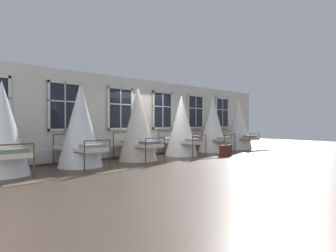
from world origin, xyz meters
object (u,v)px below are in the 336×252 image
(cot_fifth, at_px, (213,125))
(cot_sixth, at_px, (239,125))
(cot_first, at_px, (2,129))
(cot_third, at_px, (138,124))
(suitcase_dark, at_px, (226,150))
(cot_second, at_px, (80,126))
(cot_fourth, at_px, (181,126))

(cot_fifth, distance_m, cot_sixth, 2.17)
(cot_first, distance_m, cot_sixth, 10.97)
(cot_third, relative_size, cot_sixth, 1.05)
(cot_fifth, relative_size, suitcase_dark, 4.42)
(cot_first, xyz_separation_m, cot_sixth, (10.97, 0.07, 0.05))
(cot_first, xyz_separation_m, cot_second, (2.17, 0.05, 0.07))
(cot_sixth, bearing_deg, cot_third, 91.45)
(cot_first, height_order, cot_fourth, cot_fourth)
(cot_first, height_order, suitcase_dark, cot_first)
(cot_second, height_order, cot_third, cot_third)
(suitcase_dark, bearing_deg, cot_fifth, 57.20)
(cot_second, distance_m, cot_third, 2.19)
(cot_third, height_order, suitcase_dark, cot_third)
(cot_fifth, xyz_separation_m, suitcase_dark, (-1.08, -1.45, -1.00))
(cot_first, bearing_deg, cot_second, -90.04)
(cot_third, bearing_deg, cot_sixth, -88.53)
(cot_fifth, bearing_deg, cot_fourth, 91.54)
(cot_third, xyz_separation_m, cot_fifth, (4.45, 0.08, -0.04))
(cot_third, height_order, cot_sixth, cot_third)
(cot_fourth, bearing_deg, cot_sixth, -90.49)
(cot_second, xyz_separation_m, cot_fourth, (4.46, -0.03, -0.03))
(cot_third, bearing_deg, cot_fifth, -88.07)
(cot_sixth, bearing_deg, cot_fifth, 90.50)
(suitcase_dark, bearing_deg, cot_first, 173.76)
(cot_third, relative_size, cot_fifth, 1.03)
(suitcase_dark, bearing_deg, cot_fourth, 132.14)
(cot_fourth, height_order, suitcase_dark, cot_fourth)
(cot_first, height_order, cot_third, cot_third)
(cot_fifth, bearing_deg, cot_first, 90.41)
(cot_third, distance_m, cot_sixth, 6.62)
(cot_fourth, xyz_separation_m, suitcase_dark, (1.10, -1.39, -0.98))
(cot_fourth, bearing_deg, cot_third, 89.32)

